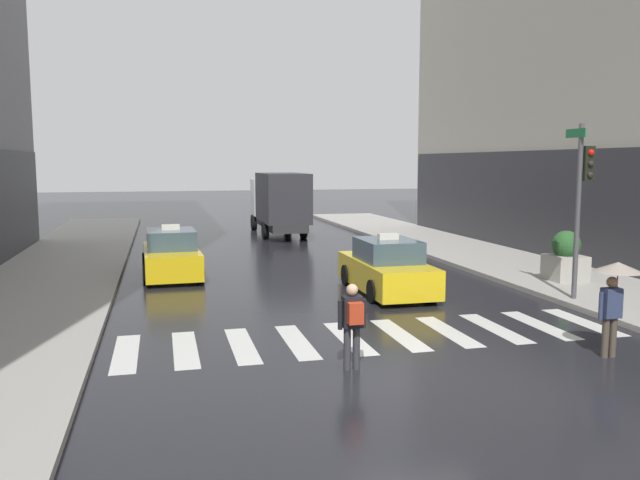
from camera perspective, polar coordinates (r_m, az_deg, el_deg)
name	(u,v)px	position (r m, az deg, el deg)	size (l,w,h in m)	color
ground_plane	(428,380)	(12.06, 9.56, -12.11)	(160.00, 160.00, 0.00)	black
crosswalk_markings	(375,336)	(14.73, 4.87, -8.50)	(11.30, 2.80, 0.01)	silver
traffic_light_pole	(582,186)	(18.97, 22.24, 4.42)	(0.44, 0.84, 4.80)	#47474C
taxi_lead	(387,269)	(19.48, 5.94, -2.55)	(1.95, 4.55, 1.80)	yellow
taxi_second	(171,255)	(22.71, -13.06, -1.34)	(2.04, 4.59, 1.80)	yellow
box_truck	(279,201)	(34.52, -3.63, 3.47)	(2.35, 7.57, 3.35)	#2D2D2D
pedestrian_with_umbrella	(615,283)	(14.12, 24.74, -3.50)	(0.96, 0.96, 1.94)	#473D33
pedestrian_with_backpack	(352,320)	(12.15, 2.90, -7.10)	(0.55, 0.43, 1.65)	#333338
planter_near_corner	(566,258)	(22.03, 20.96, -1.48)	(1.10, 1.10, 1.60)	#A8A399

